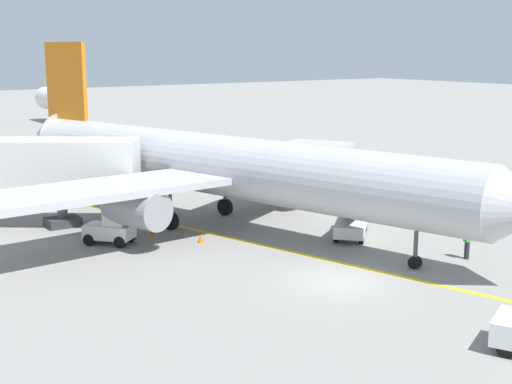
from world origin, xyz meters
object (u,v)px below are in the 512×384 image
at_px(baggage_tug_near_wing, 112,226).
at_px(jet_bridge, 2,163).
at_px(ground_crew_marshaller, 467,240).
at_px(belt_loader_forward_hold, 351,223).
at_px(airliner, 217,165).
at_px(safety_cone_nose_left, 152,232).
at_px(safety_cone_nose_right, 201,238).

bearing_deg(baggage_tug_near_wing, jet_bridge, 116.28).
distance_m(jet_bridge, ground_crew_marshaller, 24.69).
bearing_deg(belt_loader_forward_hold, baggage_tug_near_wing, 151.61).
distance_m(airliner, baggage_tug_near_wing, 6.79).
bearing_deg(safety_cone_nose_left, baggage_tug_near_wing, -172.66).
bearing_deg(belt_loader_forward_hold, airliner, 127.04).
xyz_separation_m(safety_cone_nose_left, safety_cone_nose_right, (1.42, -2.63, 0.00)).
bearing_deg(safety_cone_nose_right, ground_crew_marshaller, -47.18).
bearing_deg(ground_crew_marshaller, jet_bridge, 130.62).
distance_m(airliner, belt_loader_forward_hold, 7.91).
xyz_separation_m(belt_loader_forward_hold, safety_cone_nose_left, (-8.42, 6.15, -0.56)).
distance_m(belt_loader_forward_hold, safety_cone_nose_right, 7.85).
bearing_deg(baggage_tug_near_wing, ground_crew_marshaller, -43.17).
relative_size(belt_loader_forward_hold, ground_crew_marshaller, 2.65).
xyz_separation_m(baggage_tug_near_wing, safety_cone_nose_right, (3.80, -2.32, -0.71)).
xyz_separation_m(jet_bridge, belt_loader_forward_hold, (14.16, -12.62, -2.77)).
height_order(airliner, ground_crew_marshaller, airliner).
relative_size(jet_bridge, baggage_tug_near_wing, 4.43).
relative_size(safety_cone_nose_left, safety_cone_nose_right, 1.00).
distance_m(baggage_tug_near_wing, safety_cone_nose_left, 2.51).
xyz_separation_m(airliner, jet_bridge, (-9.66, 6.67, 0.12)).
height_order(baggage_tug_near_wing, ground_crew_marshaller, baggage_tug_near_wing).
height_order(baggage_tug_near_wing, safety_cone_nose_left, baggage_tug_near_wing).
height_order(jet_bridge, safety_cone_nose_right, jet_bridge).
relative_size(belt_loader_forward_hold, safety_cone_nose_left, 10.23).
bearing_deg(jet_bridge, ground_crew_marshaller, -49.38).
distance_m(jet_bridge, belt_loader_forward_hold, 19.17).
distance_m(airliner, safety_cone_nose_right, 4.74).
bearing_deg(safety_cone_nose_right, belt_loader_forward_hold, -26.66).
distance_m(belt_loader_forward_hold, ground_crew_marshaller, 6.29).
bearing_deg(airliner, ground_crew_marshaller, -62.16).
relative_size(airliner, baggage_tug_near_wing, 13.04).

